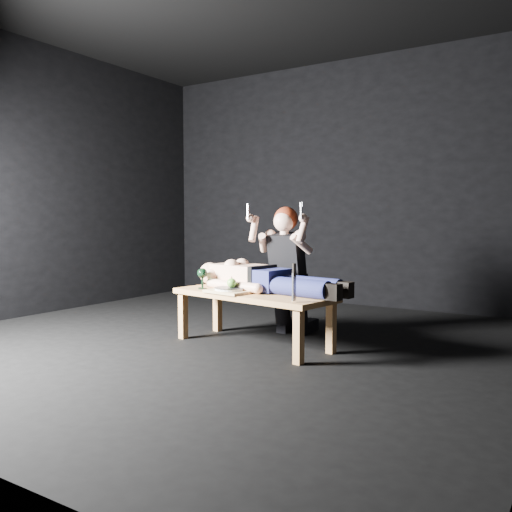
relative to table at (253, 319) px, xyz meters
The scene contains 13 objects.
ground 0.40m from the table, behind, with size 5.00×5.00×0.00m, color black.
back_wall 2.83m from the table, 97.42° to the left, with size 5.00×5.00×0.00m, color black.
table is the anchor object (origin of this frame).
lying_man 0.38m from the table, 62.55° to the left, with size 1.39×0.42×0.26m, color beige, non-canonical shape.
kneeling_woman 0.67m from the table, 84.33° to the left, with size 0.64×0.72×1.20m, color black, non-canonical shape.
serving_tray 0.31m from the table, 140.06° to the right, with size 0.37×0.27×0.02m, color tan.
plate 0.32m from the table, 140.06° to the right, with size 0.25×0.25×0.02m, color white.
apple 0.35m from the table, 138.56° to the right, with size 0.08×0.08×0.08m, color #4F9325.
goblet 0.58m from the table, behind, with size 0.09×0.09×0.18m, color black, non-canonical shape.
fork_flat 0.44m from the table, 168.40° to the right, with size 0.01×0.15×0.01m, color #B2B2B7.
knife_flat 0.27m from the table, 83.89° to the right, with size 0.01×0.15×0.01m, color #B2B2B7.
spoon_flat 0.24m from the table, 94.74° to the right, with size 0.01×0.15×0.01m, color #B2B2B7.
carving_knife 0.71m from the table, 27.72° to the right, with size 0.04×0.04×0.29m, color #B2B2B7, non-canonical shape.
Camera 1 is at (2.73, -3.75, 1.06)m, focal length 37.79 mm.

